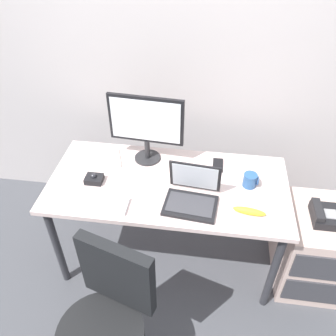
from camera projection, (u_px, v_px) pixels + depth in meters
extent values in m
plane|color=#46474D|center=(168.00, 254.00, 2.70)|extent=(8.00, 8.00, 0.00)
cube|color=beige|center=(182.00, 42.00, 2.35)|extent=(6.00, 0.10, 2.80)
cube|color=beige|center=(168.00, 184.00, 2.22)|extent=(1.53, 0.73, 0.03)
cylinder|color=#2D2D33|center=(57.00, 247.00, 2.31)|extent=(0.05, 0.05, 0.73)
cylinder|color=#2D2D33|center=(273.00, 272.00, 2.16)|extent=(0.05, 0.05, 0.73)
cylinder|color=#2D2D33|center=(86.00, 185.00, 2.77)|extent=(0.05, 0.05, 0.73)
cylinder|color=#2D2D33|center=(266.00, 203.00, 2.62)|extent=(0.05, 0.05, 0.73)
cube|color=beige|center=(311.00, 247.00, 2.37)|extent=(0.42, 0.52, 0.62)
cube|color=#38383D|center=(325.00, 269.00, 2.08)|extent=(0.38, 0.01, 0.21)
cube|color=#38383D|center=(313.00, 292.00, 2.25)|extent=(0.38, 0.01, 0.21)
cube|color=black|center=(326.00, 216.00, 2.14)|extent=(0.17, 0.20, 0.06)
cube|color=black|center=(318.00, 210.00, 2.12)|extent=(0.05, 0.18, 0.04)
cube|color=gray|center=(331.00, 214.00, 2.11)|extent=(0.07, 0.08, 0.01)
cylinder|color=black|center=(101.00, 336.00, 1.72)|extent=(0.44, 0.44, 0.07)
cube|color=black|center=(117.00, 274.00, 1.69)|extent=(0.40, 0.18, 0.42)
cylinder|color=#262628|center=(148.00, 158.00, 2.40)|extent=(0.18, 0.18, 0.01)
cylinder|color=#262628|center=(147.00, 149.00, 2.36)|extent=(0.04, 0.04, 0.14)
cube|color=black|center=(146.00, 120.00, 2.21)|extent=(0.49, 0.06, 0.33)
cube|color=white|center=(145.00, 121.00, 2.20)|extent=(0.45, 0.04, 0.29)
cube|color=silver|center=(94.00, 203.00, 2.06)|extent=(0.41, 0.14, 0.02)
cube|color=white|center=(94.00, 201.00, 2.05)|extent=(0.38, 0.12, 0.01)
cube|color=black|center=(190.00, 206.00, 2.04)|extent=(0.33, 0.25, 0.02)
cube|color=#38383D|center=(190.00, 204.00, 2.03)|extent=(0.29, 0.19, 0.00)
cube|color=black|center=(195.00, 176.00, 2.06)|extent=(0.31, 0.08, 0.22)
cube|color=silver|center=(195.00, 177.00, 2.06)|extent=(0.28, 0.07, 0.19)
cube|color=black|center=(94.00, 179.00, 2.21)|extent=(0.11, 0.09, 0.04)
sphere|color=#232328|center=(94.00, 176.00, 2.19)|extent=(0.04, 0.04, 0.04)
cylinder|color=#2B5590|center=(250.00, 180.00, 2.16)|extent=(0.09, 0.09, 0.09)
torus|color=#2C4E85|center=(257.00, 181.00, 2.16)|extent=(0.01, 0.06, 0.06)
cube|color=white|center=(109.00, 159.00, 2.39)|extent=(0.21, 0.25, 0.01)
cube|color=black|center=(218.00, 165.00, 2.34)|extent=(0.07, 0.14, 0.01)
ellipsoid|color=yellow|center=(249.00, 211.00, 1.99)|extent=(0.19, 0.07, 0.04)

